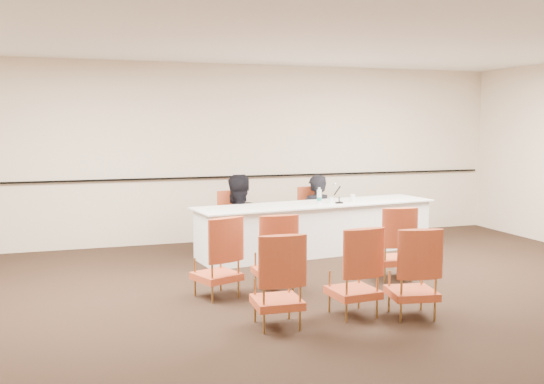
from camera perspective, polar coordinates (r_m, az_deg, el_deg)
The scene contains 20 objects.
floor at distance 6.83m, azimuth 4.59°, elevation -10.56°, with size 10.00×10.00×0.00m, color black.
ceiling at distance 6.61m, azimuth 4.83°, elevation 15.16°, with size 10.00×10.00×0.00m, color white.
wall_back at distance 10.35m, azimuth -3.91°, elevation 3.67°, with size 10.00×0.04×3.00m, color beige.
wall_rail at distance 10.34m, azimuth -3.84°, elevation 1.45°, with size 9.80×0.04×0.03m, color black.
panel_table at distance 9.43m, azimuth 4.23°, elevation -3.41°, with size 3.87×0.89×0.77m, color white, non-canonical shape.
panelist_main at distance 10.07m, azimuth 4.12°, elevation -3.04°, with size 0.60×0.39×1.65m, color black.
panelist_main_chair at distance 10.05m, azimuth 4.13°, elevation -2.29°, with size 0.50×0.50×0.95m, color #A43B1D, non-canonical shape.
panelist_second at distance 9.45m, azimuth -3.38°, elevation -3.67°, with size 0.86×0.67×1.76m, color black.
panelist_second_chair at distance 9.43m, azimuth -3.39°, elevation -2.86°, with size 0.50×0.50×0.95m, color #A43B1D, non-canonical shape.
papers at distance 9.66m, azimuth 7.39°, elevation -0.87°, with size 0.30×0.22×0.00m, color white.
microphone at distance 9.38m, azimuth 6.35°, elevation -0.12°, with size 0.11×0.22×0.31m, color black, non-canonical shape.
water_bottle at distance 9.34m, azimuth 4.47°, elevation -0.32°, with size 0.08×0.08×0.25m, color #188578, non-canonical shape.
drinking_glass at distance 9.35m, azimuth 5.61°, elevation -0.79°, with size 0.06×0.06×0.10m, color white.
coffee_cup at distance 9.61m, azimuth 7.59°, elevation -0.57°, with size 0.08×0.08×0.12m, color white.
aud_chair_front_left at distance 7.03m, azimuth -5.26°, elevation -6.08°, with size 0.50×0.50×0.95m, color #A43B1D, non-canonical shape.
aud_chair_front_mid at distance 7.22m, azimuth 0.19°, elevation -5.72°, with size 0.50×0.50×0.95m, color #A43B1D, non-canonical shape.
aud_chair_front_right at distance 7.97m, azimuth 11.34°, elevation -4.69°, with size 0.50×0.50×0.95m, color #A43B1D, non-canonical shape.
aud_chair_back_left at distance 6.00m, azimuth 0.48°, elevation -8.23°, with size 0.50×0.50×0.95m, color #A43B1D, non-canonical shape.
aud_chair_back_mid at distance 6.40m, azimuth 7.66°, elevation -7.36°, with size 0.50×0.50×0.95m, color #A43B1D, non-canonical shape.
aud_chair_back_right at distance 6.47m, azimuth 13.06°, elevation -7.30°, with size 0.50×0.50×0.95m, color #A43B1D, non-canonical shape.
Camera 1 is at (-2.53, -6.02, 1.99)m, focal length 40.00 mm.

